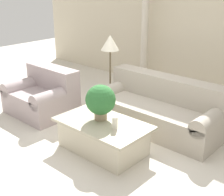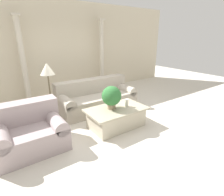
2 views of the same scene
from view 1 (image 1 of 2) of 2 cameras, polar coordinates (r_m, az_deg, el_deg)
name	(u,v)px [view 1 (image 1 of 2)]	position (r m, az deg, el deg)	size (l,w,h in m)	color
ground_plane	(118,135)	(5.20, 1.07, -6.82)	(16.00, 16.00, 0.00)	silver
wall_back	(204,21)	(6.94, 16.45, 13.32)	(10.00, 0.06, 3.20)	beige
sofa_long	(159,108)	(5.42, 8.59, -1.90)	(2.24, 0.96, 0.86)	#ADA393
loveseat	(43,95)	(6.08, -12.49, 0.53)	(1.22, 0.96, 0.86)	#AA999A
coffee_table	(103,136)	(4.68, -1.68, -6.94)	(1.38, 0.82, 0.46)	beige
potted_plant	(101,100)	(4.56, -2.10, -0.46)	(0.45, 0.45, 0.54)	#937F60
pillar_candle	(115,123)	(4.35, 0.55, -4.56)	(0.08, 0.08, 0.18)	silver
floor_lamp	(110,47)	(6.00, -0.35, 9.31)	(0.35, 0.35, 1.44)	brown
column_left	(145,29)	(7.30, 6.01, 12.37)	(0.23, 0.23, 2.64)	beige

